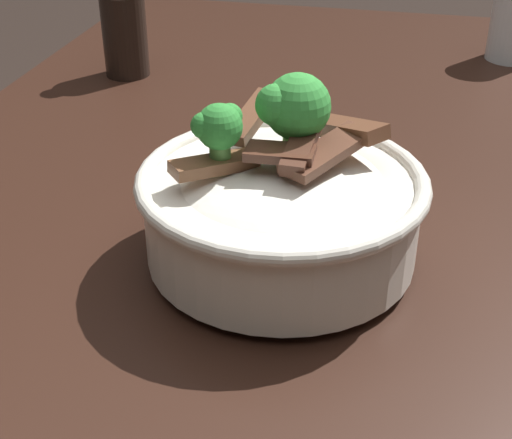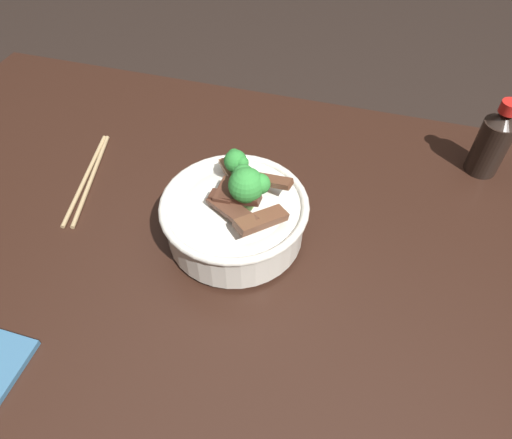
% 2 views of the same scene
% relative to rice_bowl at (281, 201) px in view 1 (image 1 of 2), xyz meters
% --- Properties ---
extents(dining_table, '(1.38, 0.77, 0.77)m').
position_rel_rice_bowl_xyz_m(dining_table, '(0.02, -0.00, -0.16)').
color(dining_table, black).
rests_on(dining_table, ground).
extents(rice_bowl, '(0.21, 0.21, 0.14)m').
position_rel_rice_bowl_xyz_m(rice_bowl, '(0.00, 0.00, 0.00)').
color(rice_bowl, silver).
rests_on(rice_bowl, dining_table).
extents(soy_sauce_bottle, '(0.05, 0.05, 0.14)m').
position_rel_rice_bowl_xyz_m(soy_sauce_bottle, '(0.36, 0.26, 0.01)').
color(soy_sauce_bottle, black).
rests_on(soy_sauce_bottle, dining_table).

